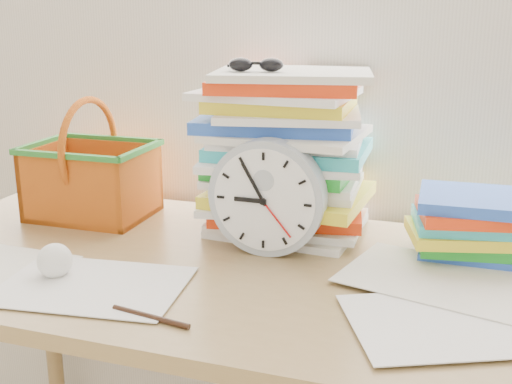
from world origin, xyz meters
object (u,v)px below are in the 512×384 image
(paper_stack, at_px, (284,153))
(basket, at_px, (91,159))
(clock, at_px, (267,197))
(book_stack, at_px, (475,228))
(desk, at_px, (225,297))

(paper_stack, relative_size, basket, 1.27)
(clock, xyz_separation_m, book_stack, (0.39, 0.09, -0.05))
(desk, bearing_deg, paper_stack, 76.23)
(book_stack, bearing_deg, basket, 179.38)
(desk, xyz_separation_m, book_stack, (0.45, 0.17, 0.14))
(desk, height_order, clock, clock)
(desk, relative_size, book_stack, 5.38)
(paper_stack, height_order, clock, paper_stack)
(desk, xyz_separation_m, paper_stack, (0.05, 0.22, 0.25))
(paper_stack, distance_m, book_stack, 0.42)
(book_stack, relative_size, basket, 0.95)
(desk, distance_m, basket, 0.48)
(desk, relative_size, clock, 6.03)
(desk, height_order, basket, basket)
(clock, bearing_deg, book_stack, 13.20)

